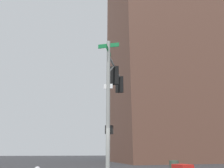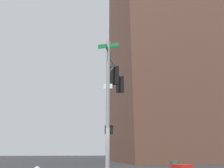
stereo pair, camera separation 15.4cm
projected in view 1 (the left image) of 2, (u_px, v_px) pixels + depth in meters
name	position (u px, v px, depth m)	size (l,w,h in m)	color
signal_pole_assembly	(114.00, 89.00, 11.56)	(2.58, 4.53, 7.16)	gray
building_brick_nearside	(177.00, 31.00, 41.30)	(26.03, 14.54, 50.05)	brown
building_brick_midblock	(165.00, 74.00, 51.08)	(16.79, 14.26, 40.58)	#4C3328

